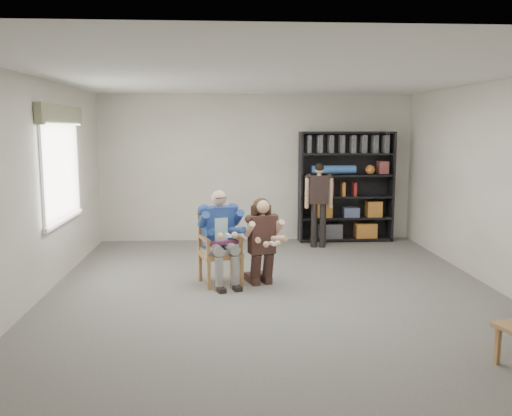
{
  "coord_description": "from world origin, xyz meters",
  "views": [
    {
      "loc": [
        -0.68,
        -6.91,
        2.16
      ],
      "look_at": [
        -0.2,
        0.6,
        1.05
      ],
      "focal_mm": 38.0,
      "sensor_mm": 36.0,
      "label": 1
    }
  ],
  "objects_px": {
    "armchair": "(220,248)",
    "bookshelf": "(346,187)",
    "kneeling_woman": "(263,242)",
    "seated_man": "(220,237)",
    "standing_man": "(319,205)"
  },
  "relations": [
    {
      "from": "armchair",
      "to": "kneeling_woman",
      "type": "bearing_deg",
      "value": -28.56
    },
    {
      "from": "armchair",
      "to": "bookshelf",
      "type": "height_order",
      "value": "bookshelf"
    },
    {
      "from": "armchair",
      "to": "bookshelf",
      "type": "bearing_deg",
      "value": 32.5
    },
    {
      "from": "bookshelf",
      "to": "standing_man",
      "type": "xyz_separation_m",
      "value": [
        -0.62,
        -0.55,
        -0.27
      ]
    },
    {
      "from": "bookshelf",
      "to": "standing_man",
      "type": "height_order",
      "value": "bookshelf"
    },
    {
      "from": "bookshelf",
      "to": "seated_man",
      "type": "bearing_deg",
      "value": -130.63
    },
    {
      "from": "seated_man",
      "to": "kneeling_woman",
      "type": "relative_size",
      "value": 1.09
    },
    {
      "from": "armchair",
      "to": "kneeling_woman",
      "type": "height_order",
      "value": "kneeling_woman"
    },
    {
      "from": "seated_man",
      "to": "armchair",
      "type": "bearing_deg",
      "value": 9.69
    },
    {
      "from": "seated_man",
      "to": "bookshelf",
      "type": "height_order",
      "value": "bookshelf"
    },
    {
      "from": "armchair",
      "to": "kneeling_woman",
      "type": "distance_m",
      "value": 0.6
    },
    {
      "from": "armchair",
      "to": "kneeling_woman",
      "type": "relative_size",
      "value": 0.84
    },
    {
      "from": "seated_man",
      "to": "kneeling_woman",
      "type": "height_order",
      "value": "seated_man"
    },
    {
      "from": "armchair",
      "to": "seated_man",
      "type": "xyz_separation_m",
      "value": [
        -0.0,
        -0.0,
        0.15
      ]
    },
    {
      "from": "seated_man",
      "to": "standing_man",
      "type": "height_order",
      "value": "standing_man"
    }
  ]
}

